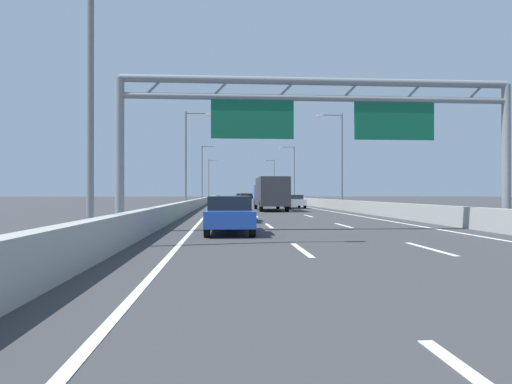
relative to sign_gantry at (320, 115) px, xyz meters
name	(u,v)px	position (x,y,z in m)	size (l,w,h in m)	color
ground_plane	(242,200)	(-0.05, 81.29, -4.82)	(260.00, 260.00, 0.00)	#38383A
lane_dash_left_1	(302,250)	(-1.85, -6.21, -4.82)	(0.16, 3.00, 0.01)	white
lane_dash_left_2	(269,226)	(-1.85, 2.79, -4.82)	(0.16, 3.00, 0.01)	white
lane_dash_left_3	(256,216)	(-1.85, 11.79, -4.82)	(0.16, 3.00, 0.01)	white
lane_dash_left_4	(249,211)	(-1.85, 20.79, -4.82)	(0.16, 3.00, 0.01)	white
lane_dash_left_5	(244,208)	(-1.85, 29.79, -4.82)	(0.16, 3.00, 0.01)	white
lane_dash_left_6	(241,205)	(-1.85, 38.79, -4.82)	(0.16, 3.00, 0.01)	white
lane_dash_left_7	(239,204)	(-1.85, 47.79, -4.82)	(0.16, 3.00, 0.01)	white
lane_dash_left_8	(237,203)	(-1.85, 56.79, -4.82)	(0.16, 3.00, 0.01)	white
lane_dash_left_9	(236,202)	(-1.85, 65.79, -4.82)	(0.16, 3.00, 0.01)	white
lane_dash_left_10	(235,201)	(-1.85, 74.79, -4.82)	(0.16, 3.00, 0.01)	white
lane_dash_left_11	(234,200)	(-1.85, 83.79, -4.82)	(0.16, 3.00, 0.01)	white
lane_dash_left_12	(233,200)	(-1.85, 92.79, -4.82)	(0.16, 3.00, 0.01)	white
lane_dash_left_13	(233,199)	(-1.85, 101.79, -4.82)	(0.16, 3.00, 0.01)	white
lane_dash_left_14	(232,199)	(-1.85, 110.79, -4.82)	(0.16, 3.00, 0.01)	white
lane_dash_left_15	(232,198)	(-1.85, 119.79, -4.82)	(0.16, 3.00, 0.01)	white
lane_dash_left_16	(231,198)	(-1.85, 128.79, -4.82)	(0.16, 3.00, 0.01)	white
lane_dash_left_17	(231,198)	(-1.85, 137.79, -4.82)	(0.16, 3.00, 0.01)	white
lane_dash_right_1	(430,249)	(1.75, -6.21, -4.82)	(0.16, 3.00, 0.01)	white
lane_dash_right_2	(344,225)	(1.75, 2.79, -4.82)	(0.16, 3.00, 0.01)	white
lane_dash_right_3	(309,216)	(1.75, 11.79, -4.82)	(0.16, 3.00, 0.01)	white
lane_dash_right_4	(289,211)	(1.75, 20.79, -4.82)	(0.16, 3.00, 0.01)	white
lane_dash_right_5	(277,208)	(1.75, 29.79, -4.82)	(0.16, 3.00, 0.01)	white
lane_dash_right_6	(269,205)	(1.75, 38.79, -4.82)	(0.16, 3.00, 0.01)	white
lane_dash_right_7	(263,204)	(1.75, 47.79, -4.82)	(0.16, 3.00, 0.01)	white
lane_dash_right_8	(259,203)	(1.75, 56.79, -4.82)	(0.16, 3.00, 0.01)	white
lane_dash_right_9	(255,202)	(1.75, 65.79, -4.82)	(0.16, 3.00, 0.01)	white
lane_dash_right_10	(252,201)	(1.75, 74.79, -4.82)	(0.16, 3.00, 0.01)	white
lane_dash_right_11	(250,200)	(1.75, 83.79, -4.82)	(0.16, 3.00, 0.01)	white
lane_dash_right_12	(248,200)	(1.75, 92.79, -4.82)	(0.16, 3.00, 0.01)	white
lane_dash_right_13	(246,199)	(1.75, 101.79, -4.82)	(0.16, 3.00, 0.01)	white
lane_dash_right_14	(245,199)	(1.75, 110.79, -4.82)	(0.16, 3.00, 0.01)	white
lane_dash_right_15	(243,198)	(1.75, 119.79, -4.82)	(0.16, 3.00, 0.01)	white
lane_dash_right_16	(242,198)	(1.75, 128.79, -4.82)	(0.16, 3.00, 0.01)	white
lane_dash_right_17	(241,198)	(1.75, 137.79, -4.82)	(0.16, 3.00, 0.01)	white
edge_line_left	(218,201)	(-5.30, 69.29, -4.82)	(0.16, 176.00, 0.01)	white
edge_line_right	(271,201)	(5.20, 69.29, -4.82)	(0.16, 176.00, 0.01)	white
barrier_left	(213,198)	(-6.95, 91.29, -4.35)	(0.45, 220.00, 0.95)	#9E9E99
barrier_right	(269,198)	(6.85, 91.29, -4.35)	(0.45, 220.00, 0.95)	#9E9E99
sign_gantry	(320,115)	(0.00, 0.00, 0.00)	(16.59, 0.36, 6.36)	gray
streetlamp_left_near	(99,58)	(-7.52, -5.32, 0.57)	(2.58, 0.28, 9.50)	slate
streetlamp_left_mid	(188,154)	(-7.52, 25.26, 0.57)	(2.58, 0.28, 9.50)	slate
streetlamp_right_mid	(339,155)	(7.41, 25.26, 0.57)	(2.58, 0.28, 9.50)	slate
streetlamp_left_far	(203,170)	(-7.52, 55.85, 0.57)	(2.58, 0.28, 9.50)	slate
streetlamp_right_far	(293,171)	(7.41, 55.85, 0.57)	(2.58, 0.28, 9.50)	slate
streetlamp_left_distant	(210,177)	(-7.52, 86.44, 0.57)	(2.58, 0.28, 9.50)	slate
streetlamp_right_distant	(273,177)	(7.41, 86.44, 0.57)	(2.58, 0.28, 9.50)	slate
orange_car	(245,197)	(-0.18, 67.36, -4.03)	(1.86, 4.50, 1.57)	orange
black_car	(250,196)	(3.67, 118.78, -4.04)	(1.84, 4.14, 1.56)	black
red_car	(239,196)	(0.11, 114.96, -4.09)	(1.76, 4.62, 1.40)	red
green_car	(233,208)	(-3.49, 6.68, -4.09)	(1.81, 4.48, 1.41)	#1E7A38
white_car	(294,201)	(3.37, 28.36, -4.09)	(1.82, 4.55, 1.40)	silver
blue_car	(229,214)	(-3.77, -0.88, -4.09)	(1.81, 4.60, 1.44)	#2347AD
silver_car	(240,197)	(-0.20, 92.13, -4.04)	(1.81, 4.66, 1.54)	#A8ADB2
box_truck	(271,193)	(0.20, 21.92, -3.20)	(2.48, 8.78, 2.95)	#194799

